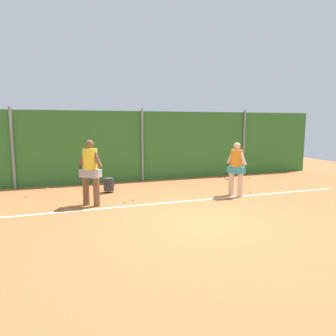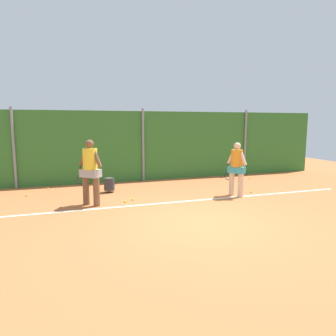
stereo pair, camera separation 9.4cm
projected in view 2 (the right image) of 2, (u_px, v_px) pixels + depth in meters
The scene contains 16 objects.
ground_plane at pixel (176, 205), 8.98m from camera, with size 25.42×25.42×0.00m, color #B76638.
hedge_fence_backdrop at pixel (142, 146), 12.67m from camera, with size 16.52×0.25×2.83m, color #33702D.
fence_post_left at pixel (14, 148), 11.01m from camera, with size 0.10×0.10×2.94m, color gray.
fence_post_center at pixel (143, 145), 12.49m from camera, with size 0.10×0.10×2.94m, color gray.
fence_post_right at pixel (245, 143), 13.98m from camera, with size 0.10×0.10×2.94m, color gray.
court_baseline_paint at pixel (173, 202), 9.22m from camera, with size 12.07×0.10×0.01m, color white.
player_foreground_near at pixel (237, 166), 9.89m from camera, with size 0.49×0.72×1.74m.
player_midcourt at pixel (90, 169), 8.75m from camera, with size 0.70×0.61×1.90m.
ball_hopper at pixel (109, 184), 10.53m from camera, with size 0.36×0.36×0.51m.
tennis_ball_0 at pixel (249, 178), 13.09m from camera, with size 0.07×0.07×0.07m, color #CCDB33.
tennis_ball_1 at pixel (232, 181), 12.38m from camera, with size 0.07×0.07×0.07m, color #CCDB33.
tennis_ball_3 at pixel (27, 195), 9.99m from camera, with size 0.07×0.07×0.07m, color #CCDB33.
tennis_ball_4 at pixel (251, 192), 10.52m from camera, with size 0.07×0.07×0.07m, color #CCDB33.
tennis_ball_5 at pixel (48, 188), 11.04m from camera, with size 0.07×0.07×0.07m, color #CCDB33.
tennis_ball_6 at pixel (125, 201), 9.23m from camera, with size 0.07×0.07×0.07m, color #CCDB33.
tennis_ball_7 at pixel (133, 199), 9.46m from camera, with size 0.07×0.07×0.07m, color #CCDB33.
Camera 2 is at (-2.98, -6.49, 2.36)m, focal length 32.89 mm.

